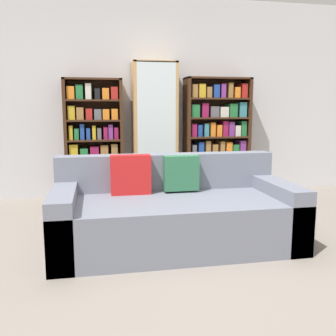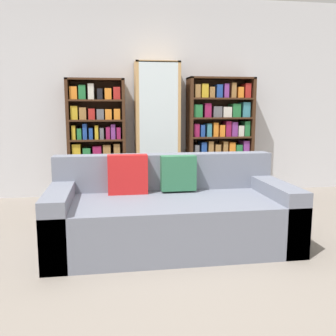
% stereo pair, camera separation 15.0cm
% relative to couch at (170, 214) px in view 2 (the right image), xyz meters
% --- Properties ---
extents(ground_plane, '(16.00, 16.00, 0.00)m').
position_rel_couch_xyz_m(ground_plane, '(0.01, -0.47, -0.28)').
color(ground_plane, gray).
extents(wall_back, '(6.48, 0.06, 2.70)m').
position_rel_couch_xyz_m(wall_back, '(0.01, 2.08, 1.07)').
color(wall_back, silver).
rests_on(wall_back, ground).
extents(couch, '(2.09, 0.99, 0.79)m').
position_rel_couch_xyz_m(couch, '(0.00, 0.00, 0.00)').
color(couch, slate).
rests_on(couch, ground).
extents(bookshelf_left, '(0.75, 0.32, 1.59)m').
position_rel_couch_xyz_m(bookshelf_left, '(-0.69, 1.88, 0.50)').
color(bookshelf_left, '#3D2314').
rests_on(bookshelf_left, ground).
extents(display_cabinet, '(0.59, 0.36, 1.81)m').
position_rel_couch_xyz_m(display_cabinet, '(0.12, 1.86, 0.63)').
color(display_cabinet, tan).
rests_on(display_cabinet, ground).
extents(bookshelf_right, '(0.91, 0.32, 1.62)m').
position_rel_couch_xyz_m(bookshelf_right, '(1.01, 1.88, 0.52)').
color(bookshelf_right, '#3D2314').
rests_on(bookshelf_right, ground).
extents(wine_bottle, '(0.07, 0.07, 0.37)m').
position_rel_couch_xyz_m(wine_bottle, '(0.64, 1.09, -0.12)').
color(wine_bottle, black).
rests_on(wine_bottle, ground).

